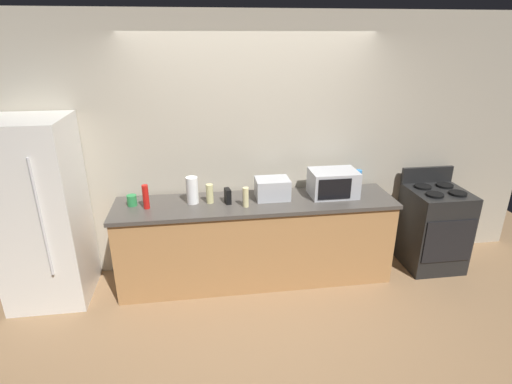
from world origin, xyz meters
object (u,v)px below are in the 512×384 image
object	(u,v)px
refrigerator	(41,213)
paper_towel_roll	(192,190)
microwave	(333,183)
cordless_phone	(228,196)
bottle_hot_sauce	(146,197)
bottle_spray_cleaner	(358,179)
mug_green	(132,200)
toaster_oven	(272,189)
bottle_vinegar	(210,194)
stove_range	(433,228)
bottle_hand_soap	(246,197)

from	to	relation	value
refrigerator	paper_towel_roll	distance (m)	1.43
microwave	cordless_phone	xyz separation A→B (m)	(-1.10, -0.05, -0.06)
bottle_hot_sauce	paper_towel_roll	bearing A→B (deg)	9.54
bottle_spray_cleaner	mug_green	bearing A→B (deg)	-175.83
refrigerator	bottle_spray_cleaner	distance (m)	3.22
bottle_spray_cleaner	bottle_hot_sauce	world-z (taller)	bottle_hot_sauce
refrigerator	toaster_oven	size ratio (longest dim) A/B	5.29
bottle_vinegar	paper_towel_roll	bearing A→B (deg)	172.80
bottle_spray_cleaner	toaster_oven	bearing A→B (deg)	-169.65
stove_range	bottle_hot_sauce	distance (m)	3.12
cordless_phone	bottle_hand_soap	xyz separation A→B (m)	(0.17, -0.11, 0.02)
microwave	bottle_spray_cleaner	xyz separation A→B (m)	(0.35, 0.19, -0.04)
microwave	bottle_vinegar	bearing A→B (deg)	-179.13
toaster_oven	paper_towel_roll	xyz separation A→B (m)	(-0.81, -0.01, 0.03)
refrigerator	cordless_phone	world-z (taller)	refrigerator
cordless_phone	bottle_spray_cleaner	bearing A→B (deg)	-0.20
toaster_oven	bottle_vinegar	xyz separation A→B (m)	(-0.64, -0.03, -0.01)
stove_range	bottle_hand_soap	distance (m)	2.19
stove_range	microwave	xyz separation A→B (m)	(-1.19, 0.05, 0.57)
mug_green	toaster_oven	bearing A→B (deg)	-0.24
toaster_oven	bottle_vinegar	bearing A→B (deg)	-177.17
paper_towel_roll	bottle_hand_soap	size ratio (longest dim) A/B	1.36
cordless_phone	bottle_spray_cleaner	size ratio (longest dim) A/B	0.77
bottle_spray_cleaner	cordless_phone	bearing A→B (deg)	-170.43
bottle_spray_cleaner	paper_towel_roll	bearing A→B (deg)	-173.95
microwave	paper_towel_roll	distance (m)	1.45
microwave	paper_towel_roll	size ratio (longest dim) A/B	1.78
refrigerator	bottle_hand_soap	xyz separation A→B (m)	(1.93, -0.12, 0.10)
refrigerator	mug_green	xyz separation A→B (m)	(0.83, 0.07, 0.05)
refrigerator	bottle_spray_cleaner	size ratio (longest dim) A/B	9.18
microwave	bottle_hand_soap	distance (m)	0.95
paper_towel_roll	bottle_vinegar	world-z (taller)	paper_towel_roll
stove_range	bottle_vinegar	bearing A→B (deg)	179.33
bottle_spray_cleaner	bottle_hot_sauce	xyz separation A→B (m)	(-2.23, -0.26, 0.02)
refrigerator	bottle_hand_soap	size ratio (longest dim) A/B	9.10
stove_range	bottle_hand_soap	bearing A→B (deg)	-176.80
mug_green	paper_towel_roll	bearing A→B (deg)	-1.54
paper_towel_roll	bottle_hot_sauce	world-z (taller)	paper_towel_roll
toaster_oven	mug_green	size ratio (longest dim) A/B	3.13
bottle_hot_sauce	bottle_hand_soap	size ratio (longest dim) A/B	1.21
bottle_vinegar	mug_green	world-z (taller)	bottle_vinegar
microwave	bottle_hand_soap	xyz separation A→B (m)	(-0.93, -0.17, -0.04)
bottle_hand_soap	refrigerator	bearing A→B (deg)	176.49
paper_towel_roll	bottle_spray_cleaner	bearing A→B (deg)	6.05
stove_range	cordless_phone	bearing A→B (deg)	-179.90
refrigerator	toaster_oven	bearing A→B (deg)	1.55
bottle_vinegar	bottle_hot_sauce	world-z (taller)	bottle_hot_sauce
toaster_oven	stove_range	bearing A→B (deg)	-1.89
cordless_phone	bottle_hot_sauce	world-z (taller)	bottle_hot_sauce
bottle_hand_soap	cordless_phone	bearing A→B (deg)	145.30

